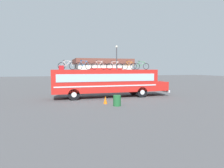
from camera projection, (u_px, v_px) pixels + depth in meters
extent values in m
plane|color=#4C4C4F|center=(105.00, 97.00, 20.16)|extent=(120.00, 120.00, 0.00)
cube|color=red|center=(105.00, 81.00, 20.03)|extent=(10.47, 2.54, 2.22)
cube|color=red|center=(157.00, 86.00, 21.72)|extent=(1.39, 2.33, 0.92)
cube|color=#99B7C6|center=(108.00, 78.00, 18.77)|extent=(9.63, 0.04, 0.72)
cube|color=#99B7C6|center=(102.00, 77.00, 21.23)|extent=(9.63, 0.04, 0.72)
cube|color=silver|center=(108.00, 86.00, 18.83)|extent=(10.05, 0.03, 0.12)
cube|color=silver|center=(102.00, 84.00, 21.29)|extent=(10.05, 0.03, 0.12)
cube|color=silver|center=(163.00, 90.00, 21.97)|extent=(0.16, 2.41, 0.24)
cylinder|color=black|center=(142.00, 92.00, 20.02)|extent=(1.06, 0.28, 1.06)
cylinder|color=silver|center=(142.00, 92.00, 20.02)|extent=(0.48, 0.30, 0.48)
cylinder|color=black|center=(133.00, 90.00, 22.18)|extent=(1.06, 0.28, 1.06)
cylinder|color=silver|center=(133.00, 90.00, 22.18)|extent=(0.48, 0.30, 0.48)
cylinder|color=black|center=(74.00, 95.00, 18.14)|extent=(1.06, 0.28, 1.06)
cylinder|color=silver|center=(74.00, 95.00, 18.14)|extent=(0.48, 0.30, 0.48)
cylinder|color=black|center=(72.00, 92.00, 20.30)|extent=(1.06, 0.28, 1.06)
cylinder|color=silver|center=(72.00, 92.00, 20.30)|extent=(0.48, 0.30, 0.48)
cube|color=maroon|center=(61.00, 68.00, 18.64)|extent=(0.48, 0.48, 0.40)
torus|color=black|center=(62.00, 66.00, 19.08)|extent=(0.71, 0.04, 0.71)
torus|color=black|center=(73.00, 66.00, 19.37)|extent=(0.71, 0.04, 0.71)
cylinder|color=white|center=(65.00, 63.00, 19.14)|extent=(0.20, 0.04, 0.50)
cylinder|color=white|center=(68.00, 63.00, 19.23)|extent=(0.49, 0.04, 0.49)
cylinder|color=white|center=(67.00, 61.00, 19.19)|extent=(0.63, 0.04, 0.07)
cylinder|color=white|center=(64.00, 66.00, 19.13)|extent=(0.40, 0.03, 0.05)
cylinder|color=white|center=(63.00, 63.00, 19.09)|extent=(0.26, 0.03, 0.52)
cylinder|color=white|center=(72.00, 64.00, 19.32)|extent=(0.22, 0.03, 0.49)
cylinder|color=silver|center=(71.00, 61.00, 19.28)|extent=(0.03, 0.44, 0.03)
ellipsoid|color=black|center=(64.00, 60.00, 19.10)|extent=(0.20, 0.08, 0.06)
torus|color=black|center=(79.00, 66.00, 19.61)|extent=(0.73, 0.04, 0.73)
torus|color=black|center=(89.00, 66.00, 19.89)|extent=(0.73, 0.04, 0.73)
cylinder|color=#197FDB|center=(82.00, 63.00, 19.67)|extent=(0.19, 0.04, 0.52)
cylinder|color=#197FDB|center=(85.00, 63.00, 19.76)|extent=(0.46, 0.04, 0.50)
cylinder|color=#197FDB|center=(84.00, 61.00, 19.71)|extent=(0.60, 0.04, 0.07)
cylinder|color=#197FDB|center=(81.00, 66.00, 19.66)|extent=(0.38, 0.03, 0.05)
cylinder|color=#197FDB|center=(80.00, 63.00, 19.62)|extent=(0.25, 0.03, 0.54)
cylinder|color=#197FDB|center=(88.00, 64.00, 19.84)|extent=(0.21, 0.03, 0.51)
cylinder|color=silver|center=(87.00, 61.00, 19.79)|extent=(0.03, 0.44, 0.03)
ellipsoid|color=black|center=(81.00, 60.00, 19.63)|extent=(0.20, 0.08, 0.06)
torus|color=black|center=(94.00, 66.00, 19.91)|extent=(0.71, 0.04, 0.71)
torus|color=black|center=(104.00, 66.00, 20.18)|extent=(0.71, 0.04, 0.71)
cylinder|color=white|center=(97.00, 64.00, 19.97)|extent=(0.19, 0.04, 0.50)
cylinder|color=white|center=(100.00, 64.00, 20.05)|extent=(0.46, 0.04, 0.48)
cylinder|color=white|center=(99.00, 61.00, 20.01)|extent=(0.59, 0.04, 0.07)
cylinder|color=white|center=(96.00, 66.00, 19.96)|extent=(0.37, 0.03, 0.05)
cylinder|color=white|center=(95.00, 64.00, 19.92)|extent=(0.24, 0.03, 0.52)
cylinder|color=white|center=(103.00, 64.00, 20.13)|extent=(0.21, 0.03, 0.49)
cylinder|color=silver|center=(102.00, 61.00, 20.09)|extent=(0.03, 0.44, 0.03)
ellipsoid|color=black|center=(97.00, 61.00, 19.92)|extent=(0.20, 0.08, 0.06)
torus|color=black|center=(110.00, 66.00, 19.67)|extent=(0.66, 0.04, 0.66)
torus|color=black|center=(120.00, 66.00, 19.98)|extent=(0.66, 0.04, 0.66)
cylinder|color=white|center=(113.00, 64.00, 19.74)|extent=(0.21, 0.04, 0.47)
cylinder|color=white|center=(116.00, 64.00, 19.84)|extent=(0.50, 0.04, 0.46)
cylinder|color=white|center=(115.00, 62.00, 19.79)|extent=(0.66, 0.04, 0.07)
cylinder|color=white|center=(112.00, 66.00, 19.73)|extent=(0.42, 0.03, 0.05)
cylinder|color=white|center=(111.00, 64.00, 19.69)|extent=(0.27, 0.03, 0.49)
cylinder|color=white|center=(119.00, 64.00, 19.93)|extent=(0.23, 0.03, 0.46)
cylinder|color=silver|center=(118.00, 61.00, 19.88)|extent=(0.03, 0.44, 0.03)
ellipsoid|color=black|center=(112.00, 61.00, 19.70)|extent=(0.20, 0.08, 0.06)
torus|color=black|center=(125.00, 66.00, 20.26)|extent=(0.69, 0.04, 0.69)
torus|color=black|center=(134.00, 66.00, 20.52)|extent=(0.69, 0.04, 0.69)
cylinder|color=orange|center=(128.00, 64.00, 20.32)|extent=(0.19, 0.04, 0.49)
cylinder|color=orange|center=(130.00, 64.00, 20.40)|extent=(0.45, 0.04, 0.47)
cylinder|color=orange|center=(129.00, 62.00, 20.36)|extent=(0.57, 0.04, 0.07)
cylinder|color=orange|center=(127.00, 66.00, 20.31)|extent=(0.36, 0.03, 0.05)
cylinder|color=orange|center=(126.00, 64.00, 20.27)|extent=(0.24, 0.03, 0.51)
cylinder|color=orange|center=(133.00, 64.00, 20.48)|extent=(0.20, 0.03, 0.48)
cylinder|color=silver|center=(132.00, 61.00, 20.44)|extent=(0.03, 0.44, 0.03)
ellipsoid|color=black|center=(127.00, 61.00, 20.27)|extent=(0.20, 0.08, 0.06)
torus|color=black|center=(137.00, 66.00, 21.13)|extent=(0.70, 0.04, 0.70)
torus|color=black|center=(146.00, 66.00, 21.43)|extent=(0.70, 0.04, 0.70)
cylinder|color=green|center=(140.00, 64.00, 21.20)|extent=(0.21, 0.04, 0.50)
cylinder|color=green|center=(142.00, 64.00, 21.29)|extent=(0.50, 0.04, 0.48)
cylinder|color=green|center=(142.00, 62.00, 21.25)|extent=(0.66, 0.04, 0.07)
cylinder|color=green|center=(139.00, 66.00, 21.18)|extent=(0.42, 0.03, 0.05)
cylinder|color=green|center=(138.00, 64.00, 21.14)|extent=(0.27, 0.03, 0.52)
cylinder|color=green|center=(145.00, 64.00, 21.38)|extent=(0.23, 0.03, 0.49)
cylinder|color=silver|center=(144.00, 61.00, 21.33)|extent=(0.03, 0.44, 0.03)
ellipsoid|color=black|center=(139.00, 61.00, 21.15)|extent=(0.20, 0.08, 0.06)
cube|color=silver|center=(102.00, 75.00, 34.57)|extent=(8.79, 6.62, 3.68)
cube|color=brown|center=(102.00, 62.00, 34.40)|extent=(9.50, 7.15, 0.84)
cube|color=red|center=(106.00, 70.00, 31.25)|extent=(5.28, 0.16, 0.70)
cylinder|color=#1E592D|center=(117.00, 101.00, 15.41)|extent=(0.61, 0.61, 0.84)
cone|color=orange|center=(105.00, 100.00, 16.34)|extent=(0.31, 0.31, 0.66)
cylinder|color=#38383D|center=(117.00, 69.00, 27.37)|extent=(0.14, 0.14, 5.84)
sphere|color=#F2EDCC|center=(117.00, 47.00, 27.13)|extent=(0.29, 0.29, 0.29)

